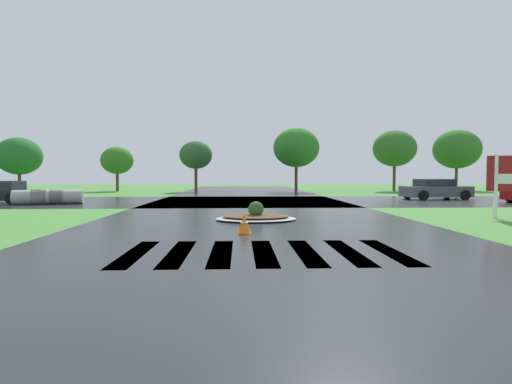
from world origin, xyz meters
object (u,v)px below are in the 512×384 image
car_blue_compact (435,190)px  traffic_cone (244,224)px  median_island (256,217)px  drainage_pipe_stack (48,197)px

car_blue_compact → traffic_cone: size_ratio=7.95×
traffic_cone → median_island: bearing=82.1°
median_island → drainage_pipe_stack: 13.78m
drainage_pipe_stack → traffic_cone: (10.67, -11.40, -0.13)m
drainage_pipe_stack → traffic_cone: 15.61m
car_blue_compact → median_island: bearing=-143.6°
car_blue_compact → traffic_cone: 19.71m
drainage_pipe_stack → traffic_cone: bearing=-46.9°
median_island → drainage_pipe_stack: (-11.13, 8.12, 0.27)m
median_island → car_blue_compact: (12.38, 11.68, 0.51)m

